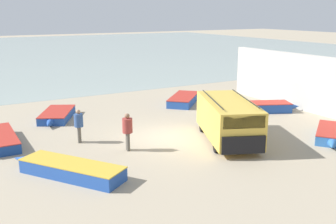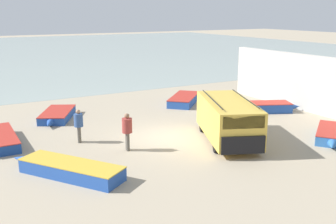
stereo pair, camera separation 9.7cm
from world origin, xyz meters
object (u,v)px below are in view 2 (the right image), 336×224
fishing_rowboat_0 (57,115)px  fisherman_0 (79,123)px  fishing_rowboat_5 (266,107)px  fisherman_1 (127,128)px  fishing_rowboat_2 (184,99)px  fishing_rowboat_1 (68,169)px  fishing_rowboat_3 (334,135)px  parked_van (228,119)px

fishing_rowboat_0 → fisherman_0: 5.06m
fishing_rowboat_5 → fisherman_1: (-10.97, -2.37, 0.77)m
fishing_rowboat_0 → fishing_rowboat_2: fishing_rowboat_2 is taller
fishing_rowboat_5 → fishing_rowboat_0: bearing=-177.5°
fisherman_1 → fishing_rowboat_1: bearing=36.8°
fishing_rowboat_3 → fisherman_0: size_ratio=2.22×
fishing_rowboat_0 → fishing_rowboat_3: size_ratio=1.09×
parked_van → fishing_rowboat_5: parked_van is taller
parked_van → fishing_rowboat_5: (5.98, 3.56, -0.86)m
fishing_rowboat_1 → fisherman_1: fisherman_1 is taller
fishing_rowboat_3 → fisherman_0: 13.03m
parked_van → fishing_rowboat_3: size_ratio=1.54×
fishing_rowboat_0 → fishing_rowboat_5: (12.47, -4.91, 0.06)m
fishing_rowboat_1 → fisherman_1: 3.74m
fishing_rowboat_2 → fishing_rowboat_5: 5.85m
parked_van → fishing_rowboat_3: 5.60m
fisherman_0 → fishing_rowboat_5: bearing=-153.2°
fishing_rowboat_5 → parked_van: bearing=-125.2°
parked_van → fisherman_0: parked_van is taller
fishing_rowboat_5 → fisherman_0: size_ratio=2.46×
fishing_rowboat_0 → fishing_rowboat_3: 15.85m
fishing_rowboat_1 → fishing_rowboat_3: fishing_rowboat_1 is taller
fishing_rowboat_1 → fisherman_0: size_ratio=2.89×
fishing_rowboat_2 → fishing_rowboat_1: bearing=173.3°
fishing_rowboat_2 → fishing_rowboat_3: bearing=-123.5°
fishing_rowboat_3 → fisherman_1: (-9.89, 3.75, 0.82)m
fishing_rowboat_3 → fishing_rowboat_5: (1.07, 6.12, 0.04)m
parked_van → fisherman_1: (-4.99, 1.20, -0.08)m
fishing_rowboat_2 → fisherman_0: (-9.25, -4.88, 0.74)m
fishing_rowboat_0 → fisherman_0: size_ratio=2.43×
fishing_rowboat_0 → fisherman_1: (1.50, -7.28, 0.84)m
fishing_rowboat_2 → fisherman_1: bearing=177.9°
fishing_rowboat_0 → fisherman_1: size_ratio=2.28×
parked_van → fishing_rowboat_2: bearing=-174.4°
parked_van → fishing_rowboat_5: 7.01m
fishing_rowboat_2 → fisherman_1: 10.49m
fisherman_1 → fishing_rowboat_2: bearing=-125.1°
fishing_rowboat_5 → fisherman_0: 12.62m
fisherman_0 → fisherman_1: (1.64, -2.28, 0.06)m
fishing_rowboat_3 → fishing_rowboat_2: bearing=-114.3°
fishing_rowboat_0 → fishing_rowboat_3: bearing=73.4°
fishing_rowboat_1 → fisherman_1: bearing=-99.5°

